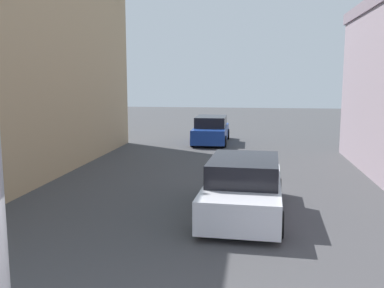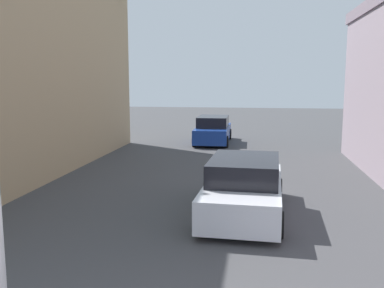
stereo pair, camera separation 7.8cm
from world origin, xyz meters
TOP-DOWN VIEW (x-y plane):
  - ground_plane at (0.00, 10.00)m, footprint 86.30×86.30m
  - car_lead at (1.22, 7.54)m, footprint 2.26×4.89m
  - car_far at (-1.02, 20.81)m, footprint 2.02×4.71m
  - palm_tree_far_left at (-6.64, 18.80)m, footprint 2.72×2.82m
  - palm_tree_mid_left at (-6.68, 9.43)m, footprint 3.20×2.91m

SIDE VIEW (x-z plane):
  - ground_plane at x=0.00m, z-range 0.00..0.00m
  - car_far at x=-1.02m, z-range -0.04..1.52m
  - car_lead at x=1.22m, z-range -0.04..1.52m
  - palm_tree_mid_left at x=-6.68m, z-range 0.74..9.74m
  - palm_tree_far_left at x=-6.64m, z-range 1.20..9.79m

